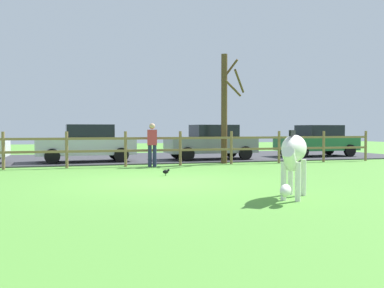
# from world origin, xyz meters

# --- Properties ---
(ground_plane) EXTENTS (60.00, 60.00, 0.00)m
(ground_plane) POSITION_xyz_m (0.00, 0.00, 0.00)
(ground_plane) COLOR #549338
(parking_asphalt) EXTENTS (28.00, 7.40, 0.05)m
(parking_asphalt) POSITION_xyz_m (0.00, 9.30, 0.03)
(parking_asphalt) COLOR #38383D
(parking_asphalt) RESTS_ON ground_plane
(paddock_fence) EXTENTS (21.49, 0.11, 1.34)m
(paddock_fence) POSITION_xyz_m (-0.31, 5.00, 0.76)
(paddock_fence) COLOR olive
(paddock_fence) RESTS_ON ground_plane
(bare_tree) EXTENTS (1.17, 1.49, 4.49)m
(bare_tree) POSITION_xyz_m (3.82, 5.35, 2.35)
(bare_tree) COLOR #513A23
(bare_tree) RESTS_ON ground_plane
(zebra) EXTENTS (1.38, 1.61, 1.41)m
(zebra) POSITION_xyz_m (2.11, -3.32, 0.93)
(zebra) COLOR white
(zebra) RESTS_ON ground_plane
(crow_on_grass) EXTENTS (0.21, 0.10, 0.20)m
(crow_on_grass) POSITION_xyz_m (0.49, 1.54, 0.13)
(crow_on_grass) COLOR black
(crow_on_grass) RESTS_ON ground_plane
(parked_car_grey) EXTENTS (4.04, 1.96, 1.56)m
(parked_car_grey) POSITION_xyz_m (3.84, 7.21, 0.84)
(parked_car_grey) COLOR slate
(parked_car_grey) RESTS_ON parking_asphalt
(parked_car_silver) EXTENTS (4.07, 2.02, 1.56)m
(parked_car_silver) POSITION_xyz_m (-1.66, 7.26, 0.84)
(parked_car_silver) COLOR #B7BABF
(parked_car_silver) RESTS_ON parking_asphalt
(parked_car_green) EXTENTS (4.06, 2.01, 1.56)m
(parked_car_green) POSITION_xyz_m (9.64, 7.75, 0.84)
(parked_car_green) COLOR #236B38
(parked_car_green) RESTS_ON parking_asphalt
(visitor_near_fence) EXTENTS (0.39, 0.28, 1.64)m
(visitor_near_fence) POSITION_xyz_m (0.64, 4.60, 0.91)
(visitor_near_fence) COLOR #232847
(visitor_near_fence) RESTS_ON ground_plane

